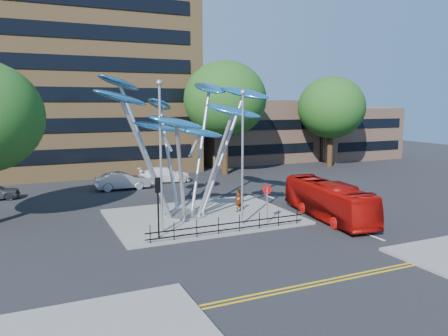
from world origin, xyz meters
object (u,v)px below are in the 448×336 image
traffic_light_island (158,195)px  parked_car_mid (122,181)px  leaf_sculpture (182,115)px  street_lamp_left (160,144)px  no_entry_sign_island (267,197)px  tree_far (331,108)px  tree_right (225,99)px  pedestrian (238,200)px  street_lamp_right (242,145)px  parked_car_right (165,175)px  red_bus (328,200)px

traffic_light_island → parked_car_mid: traffic_light_island is taller
leaf_sculpture → traffic_light_island: bearing=-125.0°
street_lamp_left → no_entry_sign_island: (6.50, -0.98, -3.54)m
traffic_light_island → parked_car_mid: size_ratio=0.73×
no_entry_sign_island → parked_car_mid: size_ratio=0.52×
tree_far → tree_right: bearing=-180.0°
leaf_sculpture → parked_car_mid: (-1.83, 11.32, -6.10)m
pedestrian → street_lamp_right: bearing=48.1°
leaf_sculpture → parked_car_right: 14.90m
street_lamp_left → parked_car_mid: 15.22m
street_lamp_right → parked_car_mid: street_lamp_right is taller
street_lamp_right → parked_car_mid: 16.22m
street_lamp_right → red_bus: bearing=-6.0°
traffic_light_island → parked_car_right: 18.46m
tree_far → parked_car_mid: (-25.89, -4.00, -6.33)m
tree_right → leaf_sculpture: bearing=-123.3°
no_entry_sign_island → red_bus: (4.60, -0.16, -0.57)m
parked_car_mid → street_lamp_right: bearing=-163.2°
red_bus → parked_car_mid: 18.84m
tree_right → red_bus: tree_right is taller
tree_far → no_entry_sign_island: bearing=-135.7°
traffic_light_island → red_bus: bearing=-0.7°
parked_car_mid → parked_car_right: (4.50, 1.99, -0.04)m
tree_right → street_lamp_left: size_ratio=1.38×
tree_far → parked_car_right: 22.41m
tree_far → red_bus: (-15.40, -19.64, -5.86)m
tree_right → traffic_light_island: bearing=-123.7°
leaf_sculpture → parked_car_right: leaf_sculpture is taller
no_entry_sign_island → tree_far: bearing=44.3°
street_lamp_left → red_bus: street_lamp_left is taller
no_entry_sign_island → pedestrian: no_entry_sign_island is taller
no_entry_sign_island → parked_car_right: 17.56m
red_bus → tree_far: bearing=58.9°
no_entry_sign_island → parked_car_mid: no_entry_sign_island is taller
leaf_sculpture → traffic_light_island: leaf_sculpture is taller
street_lamp_left → pedestrian: street_lamp_left is taller
street_lamp_left → no_entry_sign_island: 7.47m
red_bus → pedestrian: 6.09m
tree_right → tree_far: (14.00, 0.00, -0.93)m
leaf_sculpture → street_lamp_left: size_ratio=1.45×
tree_right → red_bus: 20.83m
parked_car_right → pedestrian: bearing=-169.1°
tree_far → parked_car_right: bearing=-174.6°
tree_right → street_lamp_left: tree_right is taller
tree_far → leaf_sculpture: bearing=-147.5°
parked_car_mid → tree_right: bearing=-71.0°
traffic_light_island → parked_car_right: bearing=72.2°
parked_car_mid → street_lamp_left: bearing=178.1°
street_lamp_left → parked_car_right: size_ratio=1.74×
street_lamp_right → parked_car_mid: size_ratio=1.76×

